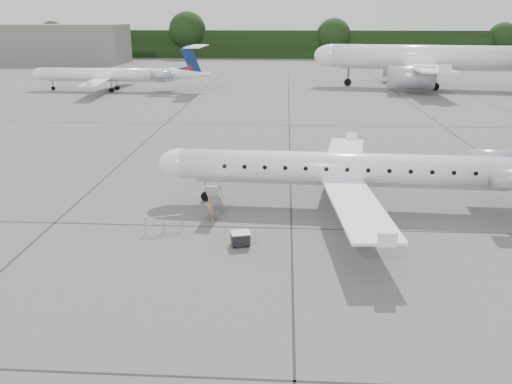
# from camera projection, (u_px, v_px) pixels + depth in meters

# --- Properties ---
(ground) EXTENTS (320.00, 320.00, 0.00)m
(ground) POSITION_uv_depth(u_px,v_px,m) (403.00, 248.00, 27.94)
(ground) COLOR slate
(ground) RESTS_ON ground
(treeline) EXTENTS (260.00, 4.00, 8.00)m
(treeline) POSITION_uv_depth(u_px,v_px,m) (309.00, 44.00, 148.87)
(treeline) COLOR black
(treeline) RESTS_ON ground
(terminal_building) EXTENTS (40.00, 14.00, 10.00)m
(terminal_building) POSITION_uv_depth(u_px,v_px,m) (50.00, 44.00, 133.57)
(terminal_building) COLOR slate
(terminal_building) RESTS_ON ground
(main_regional_jet) EXTENTS (29.85, 22.08, 7.44)m
(main_regional_jet) POSITION_uv_depth(u_px,v_px,m) (349.00, 153.00, 32.93)
(main_regional_jet) COLOR white
(main_regional_jet) RESTS_ON ground
(airstair) EXTENTS (0.95, 2.48, 2.33)m
(airstair) POSITION_uv_depth(u_px,v_px,m) (214.00, 197.00, 32.45)
(airstair) COLOR white
(airstair) RESTS_ON ground
(passenger) EXTENTS (0.67, 0.55, 1.56)m
(passenger) POSITION_uv_depth(u_px,v_px,m) (210.00, 210.00, 31.29)
(passenger) COLOR #947050
(passenger) RESTS_ON ground
(safety_railing) EXTENTS (2.11, 0.78, 1.00)m
(safety_railing) POSITION_uv_depth(u_px,v_px,m) (164.00, 224.00, 29.89)
(safety_railing) COLOR #92959A
(safety_railing) RESTS_ON ground
(baggage_cart) EXTENTS (1.18, 1.04, 0.88)m
(baggage_cart) POSITION_uv_depth(u_px,v_px,m) (240.00, 238.00, 28.14)
(baggage_cart) COLOR black
(baggage_cart) RESTS_ON ground
(bg_narrowbody) EXTENTS (44.70, 34.88, 14.74)m
(bg_narrowbody) POSITION_uv_depth(u_px,v_px,m) (425.00, 45.00, 87.13)
(bg_narrowbody) COLOR white
(bg_narrowbody) RESTS_ON ground
(bg_regional_left) EXTENTS (29.64, 21.61, 7.67)m
(bg_regional_left) POSITION_uv_depth(u_px,v_px,m) (106.00, 68.00, 84.41)
(bg_regional_left) COLOR white
(bg_regional_left) RESTS_ON ground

